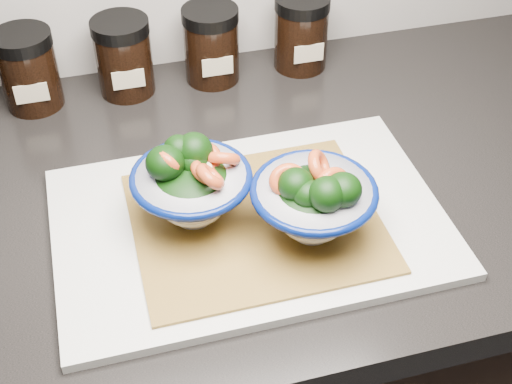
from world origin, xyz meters
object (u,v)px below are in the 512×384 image
object	(u,v)px
spice_jar_d	(211,45)
cutting_board	(249,222)
spice_jar_c	(124,57)
spice_jar_b	(28,70)
spice_jar_e	(301,32)
bowl_right	(314,202)
bowl_left	(191,185)

from	to	relation	value
spice_jar_d	cutting_board	bearing A→B (deg)	-95.05
spice_jar_c	spice_jar_d	size ratio (longest dim) A/B	1.00
spice_jar_b	spice_jar_c	distance (m)	0.13
spice_jar_c	spice_jar_e	world-z (taller)	same
bowl_right	spice_jar_e	size ratio (longest dim) A/B	1.25
bowl_right	spice_jar_d	size ratio (longest dim) A/B	1.25
spice_jar_e	spice_jar_b	bearing A→B (deg)	180.00
cutting_board	spice_jar_d	xyz separation A→B (m)	(0.03, 0.32, 0.05)
cutting_board	bowl_right	world-z (taller)	bowl_right
cutting_board	spice_jar_b	distance (m)	0.40
bowl_left	spice_jar_c	xyz separation A→B (m)	(-0.04, 0.30, -0.00)
cutting_board	bowl_right	bearing A→B (deg)	-34.27
spice_jar_b	spice_jar_d	size ratio (longest dim) A/B	1.00
bowl_right	spice_jar_b	world-z (taller)	bowl_right
bowl_left	spice_jar_c	world-z (taller)	bowl_left
cutting_board	spice_jar_d	distance (m)	0.33
spice_jar_b	spice_jar_c	size ratio (longest dim) A/B	1.00
cutting_board	spice_jar_b	size ratio (longest dim) A/B	3.98
bowl_left	spice_jar_c	size ratio (longest dim) A/B	1.22
cutting_board	spice_jar_d	bearing A→B (deg)	84.95
cutting_board	spice_jar_c	size ratio (longest dim) A/B	3.98
spice_jar_b	spice_jar_d	xyz separation A→B (m)	(0.26, 0.00, 0.00)
cutting_board	spice_jar_e	bearing A→B (deg)	62.80
bowl_right	bowl_left	bearing A→B (deg)	153.28
spice_jar_d	spice_jar_b	bearing A→B (deg)	180.00
cutting_board	bowl_right	xyz separation A→B (m)	(0.06, -0.04, 0.05)
cutting_board	bowl_left	world-z (taller)	bowl_left
bowl_left	spice_jar_b	distance (m)	0.35
cutting_board	bowl_right	distance (m)	0.09
cutting_board	spice_jar_e	distance (m)	0.37
bowl_right	spice_jar_c	distance (m)	0.40
bowl_left	spice_jar_b	size ratio (longest dim) A/B	1.22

